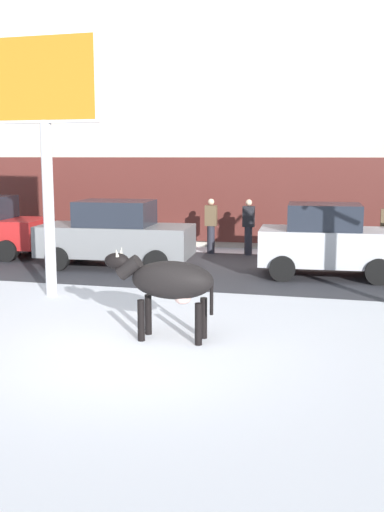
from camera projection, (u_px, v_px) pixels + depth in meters
name	position (u px, v px, depth m)	size (l,w,h in m)	color
ground_plane	(129.00, 360.00, 9.27)	(120.00, 120.00, 0.00)	white
road_strip	(226.00, 270.00, 16.61)	(60.00, 5.60, 0.01)	#333338
building_facade	(265.00, 60.00, 22.28)	(44.00, 6.10, 13.00)	beige
cow_black	(168.00, 281.00, 10.19)	(1.89, 0.61, 1.54)	black
billboard	(44.00, 95.00, 12.89)	(2.52, 0.28, 5.56)	silver
car_grey_sedan	(116.00, 234.00, 16.97)	(4.30, 2.18, 1.84)	slate
car_silver_hatchback	(328.00, 241.00, 15.58)	(3.60, 2.10, 1.86)	#B7BABF
pedestrian_near_billboard	(211.00, 226.00, 19.27)	(0.36, 0.24, 1.73)	#282833
pedestrian_by_cars	(248.00, 227.00, 18.99)	(0.36, 0.24, 1.73)	#282833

